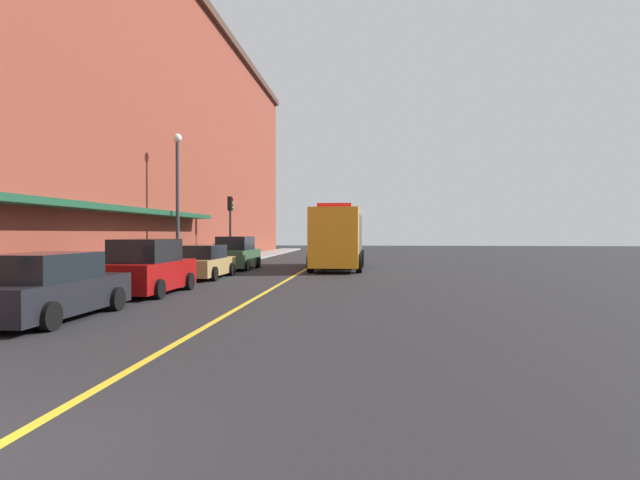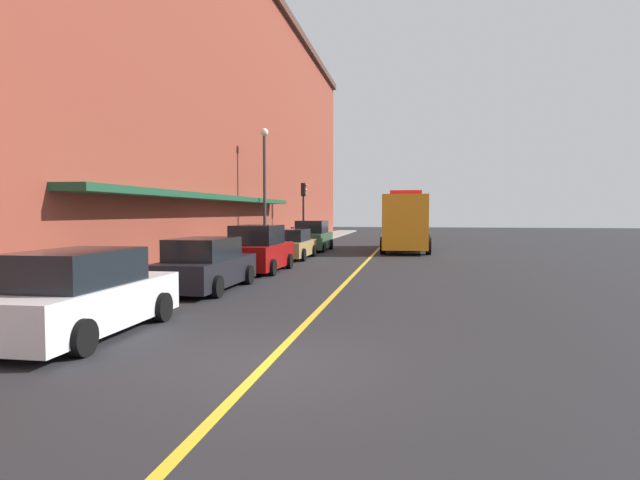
{
  "view_description": "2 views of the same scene",
  "coord_description": "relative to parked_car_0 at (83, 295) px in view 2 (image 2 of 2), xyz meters",
  "views": [
    {
      "loc": [
        3.67,
        -4.29,
        2.11
      ],
      "look_at": [
        0.7,
        26.52,
        1.68
      ],
      "focal_mm": 28.94,
      "sensor_mm": 36.0,
      "label": 1
    },
    {
      "loc": [
        2.28,
        -8.0,
        2.4
      ],
      "look_at": [
        -2.87,
        21.16,
        0.88
      ],
      "focal_mm": 29.89,
      "sensor_mm": 36.0,
      "label": 2
    }
  ],
  "objects": [
    {
      "name": "parked_car_0",
      "position": [
        0.0,
        0.0,
        0.0
      ],
      "size": [
        2.05,
        4.72,
        1.68
      ],
      "rotation": [
        0.0,
        0.0,
        1.58
      ],
      "color": "silver",
      "rests_on": "ground"
    },
    {
      "name": "utility_truck",
      "position": [
        5.89,
        24.79,
        0.96
      ],
      "size": [
        2.92,
        9.22,
        3.67
      ],
      "rotation": [
        0.0,
        0.0,
        -1.58
      ],
      "color": "orange",
      "rests_on": "ground"
    },
    {
      "name": "parked_car_1",
      "position": [
        -0.0,
        6.21,
        -0.02
      ],
      "size": [
        1.99,
        4.7,
        1.63
      ],
      "rotation": [
        0.0,
        0.0,
        1.57
      ],
      "color": "black",
      "rests_on": "ground"
    },
    {
      "name": "parking_meter_2",
      "position": [
        -1.3,
        23.75,
        0.27
      ],
      "size": [
        0.14,
        0.18,
        1.33
      ],
      "color": "#4C4C51",
      "rests_on": "sidewalk_left"
    },
    {
      "name": "sidewalk_left",
      "position": [
        -2.15,
        23.69,
        -0.72
      ],
      "size": [
        2.4,
        70.0,
        0.15
      ],
      "primitive_type": "cube",
      "color": "gray",
      "rests_on": "ground"
    },
    {
      "name": "parking_meter_0",
      "position": [
        -1.3,
        2.39,
        0.27
      ],
      "size": [
        0.14,
        0.18,
        1.33
      ],
      "color": "#4C4C51",
      "rests_on": "sidewalk_left"
    },
    {
      "name": "lane_center_stripe",
      "position": [
        4.05,
        23.69,
        -0.79
      ],
      "size": [
        0.16,
        70.0,
        0.01
      ],
      "primitive_type": "cube",
      "color": "gold",
      "rests_on": "ground"
    },
    {
      "name": "traffic_light_near",
      "position": [
        -1.24,
        26.98,
        2.36
      ],
      "size": [
        0.38,
        0.36,
        4.3
      ],
      "color": "#232326",
      "rests_on": "sidewalk_left"
    },
    {
      "name": "parked_car_2",
      "position": [
        0.13,
        11.46,
        0.09
      ],
      "size": [
        2.11,
        4.35,
        1.89
      ],
      "rotation": [
        0.0,
        0.0,
        1.56
      ],
      "color": "maroon",
      "rests_on": "ground"
    },
    {
      "name": "brick_building_left",
      "position": [
        -7.61,
        22.69,
        8.08
      ],
      "size": [
        9.68,
        64.0,
        17.71
      ],
      "color": "brown",
      "rests_on": "ground"
    },
    {
      "name": "parking_meter_1",
      "position": [
        -1.3,
        2.2,
        0.27
      ],
      "size": [
        0.14,
        0.18,
        1.33
      ],
      "color": "#4C4C51",
      "rests_on": "sidewalk_left"
    },
    {
      "name": "ground_plane",
      "position": [
        4.05,
        23.69,
        -0.79
      ],
      "size": [
        112.0,
        112.0,
        0.0
      ],
      "primitive_type": "plane",
      "color": "#232326"
    },
    {
      "name": "parked_car_3",
      "position": [
        0.07,
        17.63,
        -0.06
      ],
      "size": [
        1.98,
        4.52,
        1.55
      ],
      "rotation": [
        0.0,
        0.0,
        1.57
      ],
      "color": "#A5844C",
      "rests_on": "ground"
    },
    {
      "name": "street_lamp_left",
      "position": [
        -1.9,
        19.51,
        3.61
      ],
      "size": [
        0.44,
        0.44,
        6.94
      ],
      "color": "#33383D",
      "rests_on": "sidewalk_left"
    },
    {
      "name": "parked_car_4",
      "position": [
        0.04,
        23.57,
        0.09
      ],
      "size": [
        2.1,
        4.56,
        1.9
      ],
      "rotation": [
        0.0,
        0.0,
        1.57
      ],
      "color": "#2D5133",
      "rests_on": "ground"
    }
  ]
}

